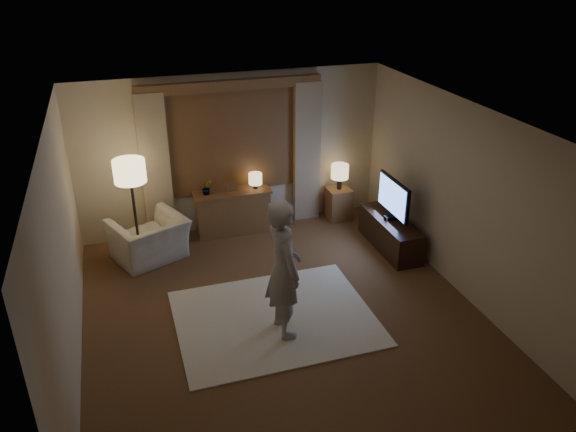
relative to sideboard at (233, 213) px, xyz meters
name	(u,v)px	position (x,y,z in m)	size (l,w,h in m)	color
room	(271,206)	(0.09, -2.00, 0.98)	(5.04, 5.54, 2.64)	brown
rug	(275,318)	(-0.03, -2.55, -0.34)	(2.50, 2.00, 0.02)	#EEE7C8
sideboard	(233,213)	(0.00, 0.00, 0.00)	(1.20, 0.40, 0.70)	brown
picture_frame	(232,188)	(0.00, 0.00, 0.45)	(0.16, 0.02, 0.20)	brown
plant	(207,188)	(-0.40, 0.00, 0.50)	(0.17, 0.13, 0.30)	#999999
table_lamp_sideboard	(255,179)	(0.40, 0.00, 0.55)	(0.22, 0.22, 0.30)	black
floor_lamp	(130,177)	(-1.56, -0.39, 0.98)	(0.46, 0.46, 1.59)	black
armchair	(149,239)	(-1.40, -0.50, -0.02)	(1.02, 0.89, 0.66)	beige
side_table	(338,204)	(1.87, -0.05, -0.07)	(0.40, 0.40, 0.56)	brown
table_lamp_side	(340,172)	(1.87, -0.05, 0.52)	(0.30, 0.30, 0.44)	black
tv_stand	(390,234)	(2.24, -1.30, -0.10)	(0.45, 1.40, 0.50)	black
tv	(393,198)	(2.24, -1.30, 0.52)	(0.22, 0.92, 0.66)	black
person	(284,269)	(0.00, -2.83, 0.56)	(0.65, 0.42, 1.77)	#AFABA2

